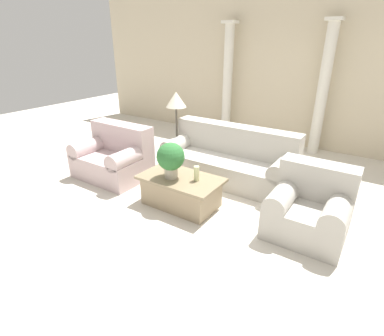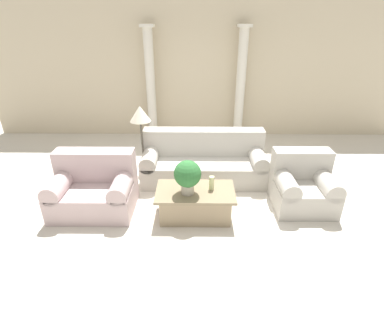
{
  "view_description": "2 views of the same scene",
  "coord_description": "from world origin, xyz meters",
  "px_view_note": "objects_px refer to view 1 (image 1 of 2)",
  "views": [
    {
      "loc": [
        2.19,
        -3.55,
        2.21
      ],
      "look_at": [
        0.01,
        -0.27,
        0.5
      ],
      "focal_mm": 28.0,
      "sensor_mm": 36.0,
      "label": 1
    },
    {
      "loc": [
        -0.04,
        -4.23,
        2.67
      ],
      "look_at": [
        -0.08,
        -0.3,
        0.7
      ],
      "focal_mm": 28.0,
      "sensor_mm": 36.0,
      "label": 2
    }
  ],
  "objects_px": {
    "sofa_long": "(229,159)",
    "loveseat": "(114,156)",
    "coffee_table": "(181,191)",
    "potted_plant": "(171,158)",
    "floor_lamp": "(176,104)",
    "armchair": "(310,207)"
  },
  "relations": [
    {
      "from": "floor_lamp",
      "to": "sofa_long",
      "type": "bearing_deg",
      "value": -0.29
    },
    {
      "from": "floor_lamp",
      "to": "armchair",
      "type": "height_order",
      "value": "floor_lamp"
    },
    {
      "from": "coffee_table",
      "to": "armchair",
      "type": "height_order",
      "value": "armchair"
    },
    {
      "from": "potted_plant",
      "to": "floor_lamp",
      "type": "height_order",
      "value": "floor_lamp"
    },
    {
      "from": "floor_lamp",
      "to": "armchair",
      "type": "bearing_deg",
      "value": -18.13
    },
    {
      "from": "loveseat",
      "to": "floor_lamp",
      "type": "height_order",
      "value": "floor_lamp"
    },
    {
      "from": "loveseat",
      "to": "armchair",
      "type": "xyz_separation_m",
      "value": [
        3.22,
        0.14,
        -0.01
      ]
    },
    {
      "from": "floor_lamp",
      "to": "armchair",
      "type": "distance_m",
      "value": 2.86
    },
    {
      "from": "sofa_long",
      "to": "armchair",
      "type": "xyz_separation_m",
      "value": [
        1.52,
        -0.85,
        0.0
      ]
    },
    {
      "from": "loveseat",
      "to": "floor_lamp",
      "type": "relative_size",
      "value": 0.89
    },
    {
      "from": "loveseat",
      "to": "coffee_table",
      "type": "bearing_deg",
      "value": -7.23
    },
    {
      "from": "sofa_long",
      "to": "armchair",
      "type": "distance_m",
      "value": 1.74
    },
    {
      "from": "potted_plant",
      "to": "floor_lamp",
      "type": "xyz_separation_m",
      "value": [
        -0.83,
        1.26,
        0.42
      ]
    },
    {
      "from": "loveseat",
      "to": "potted_plant",
      "type": "distance_m",
      "value": 1.51
    },
    {
      "from": "loveseat",
      "to": "coffee_table",
      "type": "distance_m",
      "value": 1.56
    },
    {
      "from": "sofa_long",
      "to": "loveseat",
      "type": "relative_size",
      "value": 1.81
    },
    {
      "from": "potted_plant",
      "to": "armchair",
      "type": "relative_size",
      "value": 0.56
    },
    {
      "from": "coffee_table",
      "to": "sofa_long",
      "type": "bearing_deg",
      "value": 82.79
    },
    {
      "from": "potted_plant",
      "to": "coffee_table",
      "type": "bearing_deg",
      "value": 35.01
    },
    {
      "from": "coffee_table",
      "to": "potted_plant",
      "type": "xyz_separation_m",
      "value": [
        -0.11,
        -0.08,
        0.5
      ]
    },
    {
      "from": "sofa_long",
      "to": "coffee_table",
      "type": "xyz_separation_m",
      "value": [
        -0.15,
        -1.18,
        -0.12
      ]
    },
    {
      "from": "loveseat",
      "to": "potted_plant",
      "type": "relative_size",
      "value": 2.4
    }
  ]
}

